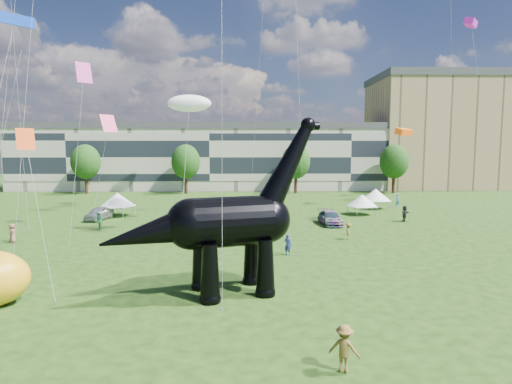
{
  "coord_description": "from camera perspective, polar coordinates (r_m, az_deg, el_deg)",
  "views": [
    {
      "loc": [
        -0.8,
        -24.65,
        8.45
      ],
      "look_at": [
        -0.16,
        8.0,
        5.0
      ],
      "focal_mm": 30.0,
      "sensor_mm": 36.0,
      "label": 1
    }
  ],
  "objects": [
    {
      "name": "gazebo_near",
      "position": [
        55.06,
        13.97,
        -1.11
      ],
      "size": [
        4.32,
        4.32,
        2.54
      ],
      "rotation": [
        0.0,
        0.0,
        0.21
      ],
      "color": "white",
      "rests_on": "ground"
    },
    {
      "name": "kites",
      "position": [
        49.74,
        -1.06,
        16.51
      ],
      "size": [
        56.25,
        50.82,
        30.02
      ],
      "color": "#D6400E",
      "rests_on": "ground"
    },
    {
      "name": "gazebo_left",
      "position": [
        55.05,
        -17.99,
        -0.97
      ],
      "size": [
        4.92,
        4.92,
        2.88
      ],
      "rotation": [
        0.0,
        0.0,
        -0.21
      ],
      "color": "silver",
      "rests_on": "ground"
    },
    {
      "name": "tree_mid_right",
      "position": [
        78.18,
        5.35,
        4.42
      ],
      "size": [
        5.2,
        5.2,
        9.44
      ],
      "color": "#382314",
      "rests_on": "ground"
    },
    {
      "name": "tree_mid_left",
      "position": [
        78.49,
        -9.36,
        4.37
      ],
      "size": [
        5.2,
        5.2,
        9.44
      ],
      "color": "#382314",
      "rests_on": "ground"
    },
    {
      "name": "apartment_block",
      "position": [
        98.53,
        23.52,
        7.02
      ],
      "size": [
        28.0,
        18.0,
        22.0
      ],
      "primitive_type": "cube",
      "color": "tan",
      "rests_on": "ground"
    },
    {
      "name": "tree_far_left",
      "position": [
        82.99,
        -21.79,
        4.11
      ],
      "size": [
        5.2,
        5.2,
        9.44
      ],
      "color": "#382314",
      "rests_on": "ground"
    },
    {
      "name": "car_dark",
      "position": [
        47.49,
        9.89,
        -3.43
      ],
      "size": [
        2.34,
        5.1,
        1.44
      ],
      "primitive_type": "imported",
      "rotation": [
        0.0,
        0.0,
        0.07
      ],
      "color": "#595960",
      "rests_on": "ground"
    },
    {
      "name": "dinosaur_sculpture",
      "position": [
        24.53,
        -4.49,
        -4.44
      ],
      "size": [
        12.83,
        5.9,
        10.6
      ],
      "rotation": [
        0.0,
        0.0,
        0.32
      ],
      "color": "black",
      "rests_on": "ground"
    },
    {
      "name": "car_grey",
      "position": [
        45.98,
        -6.93,
        -3.68
      ],
      "size": [
        4.7,
        3.18,
        1.47
      ],
      "primitive_type": "imported",
      "rotation": [
        0.0,
        0.0,
        1.98
      ],
      "color": "slate",
      "rests_on": "ground"
    },
    {
      "name": "car_silver",
      "position": [
        52.99,
        -20.18,
        -2.67
      ],
      "size": [
        2.57,
        4.79,
        1.55
      ],
      "primitive_type": "imported",
      "rotation": [
        0.0,
        0.0,
        -0.17
      ],
      "color": "silver",
      "rests_on": "ground"
    },
    {
      "name": "tree_far_right",
      "position": [
        82.18,
        17.95,
        4.23
      ],
      "size": [
        5.2,
        5.2,
        9.44
      ],
      "color": "#382314",
      "rests_on": "ground"
    },
    {
      "name": "terrace_row",
      "position": [
        86.99,
        -5.9,
        4.38
      ],
      "size": [
        78.0,
        11.0,
        12.0
      ],
      "primitive_type": "cube",
      "color": "beige",
      "rests_on": "ground"
    },
    {
      "name": "car_white",
      "position": [
        53.26,
        0.71,
        -2.28
      ],
      "size": [
        5.63,
        3.0,
        1.51
      ],
      "primitive_type": "imported",
      "rotation": [
        0.0,
        0.0,
        1.67
      ],
      "color": "silver",
      "rests_on": "ground"
    },
    {
      "name": "ground",
      "position": [
        26.07,
        0.71,
        -12.88
      ],
      "size": [
        220.0,
        220.0,
        0.0
      ],
      "primitive_type": "plane",
      "color": "#16330C",
      "rests_on": "ground"
    },
    {
      "name": "visitors",
      "position": [
        41.05,
        -2.99,
        -4.59
      ],
      "size": [
        52.99,
        44.89,
        1.89
      ],
      "color": "teal",
      "rests_on": "ground"
    },
    {
      "name": "gazebo_far",
      "position": [
        60.86,
        15.65,
        -0.36
      ],
      "size": [
        4.74,
        4.74,
        2.73
      ],
      "rotation": [
        0.0,
        0.0,
        0.24
      ],
      "color": "white",
      "rests_on": "ground"
    }
  ]
}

